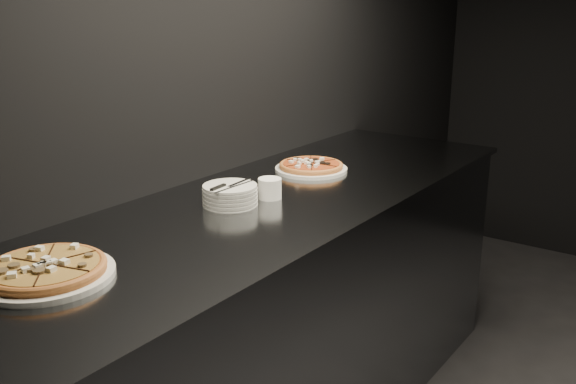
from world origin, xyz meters
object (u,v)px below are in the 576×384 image
Objects in this scene: pizza_tomato at (311,167)px; ramekin at (270,188)px; cutlery at (229,186)px; pizza_mushroom at (45,270)px; plate_stack at (230,195)px; counter at (271,322)px.

ramekin is (0.08, -0.38, 0.02)m from pizza_tomato.
pizza_mushroom is at bearing -93.86° from cutlery.
counter is at bearing 58.99° from plate_stack.
plate_stack is at bearing 91.07° from pizza_mushroom.
pizza_mushroom is 1.27× the size of pizza_tomato.
plate_stack is at bearing 113.26° from cutlery.
ramekin is (0.06, 0.14, -0.03)m from cutlery.
plate_stack is at bearing -87.62° from pizza_tomato.
pizza_mushroom is at bearing -94.09° from counter.
plate_stack reaches higher than counter.
cutlery reaches higher than ramekin.
pizza_tomato is 1.59× the size of plate_stack.
cutlery is at bearing -86.91° from pizza_tomato.
ramekin reaches higher than pizza_mushroom.
cutlery reaches higher than counter.
counter is 6.79× the size of pizza_mushroom.
pizza_tomato is at bearing 88.73° from cutlery.
ramekin is (0.06, 0.13, 0.00)m from plate_stack.
counter is 13.68× the size of plate_stack.
plate_stack reaches higher than pizza_tomato.
cutlery is (0.01, -0.01, 0.04)m from plate_stack.
pizza_mushroom is 0.69m from cutlery.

